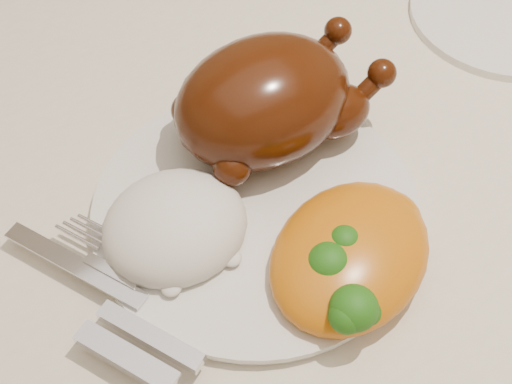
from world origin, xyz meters
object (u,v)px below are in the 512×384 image
dinner_plate (256,211)px  dining_table (316,209)px  roast_chicken (268,99)px  side_plate (506,14)px

dinner_plate → dining_table: bearing=21.0°
dining_table → roast_chicken: roast_chicken is taller
dinner_plate → side_plate: (0.35, 0.08, -0.00)m
dining_table → dinner_plate: (-0.09, -0.04, 0.11)m
dining_table → dinner_plate: size_ratio=6.11×
dining_table → roast_chicken: size_ratio=8.58×
dining_table → roast_chicken: (-0.05, 0.02, 0.16)m
roast_chicken → dinner_plate: bearing=-128.9°
dining_table → roast_chicken: bearing=155.0°
dinner_plate → roast_chicken: bearing=50.3°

